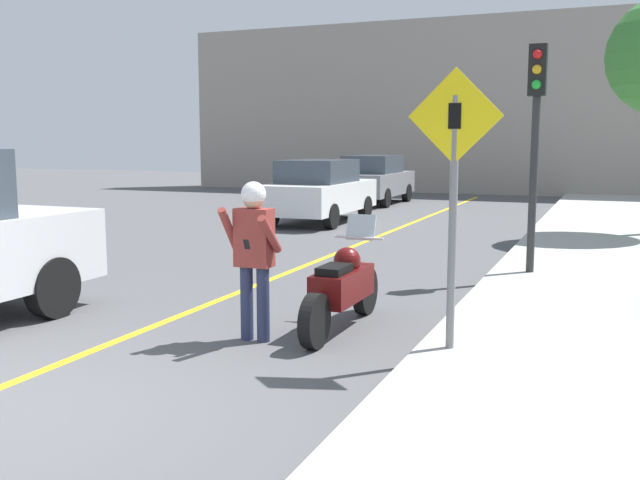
{
  "coord_description": "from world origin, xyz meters",
  "views": [
    {
      "loc": [
        4.34,
        -4.03,
        2.17
      ],
      "look_at": [
        1.15,
        3.7,
        1.01
      ],
      "focal_mm": 40.0,
      "sensor_mm": 36.0,
      "label": 1
    }
  ],
  "objects_px": {
    "crossing_sign": "(454,182)",
    "traffic_light": "(536,115)",
    "parked_car_white": "(320,191)",
    "parked_car_grey": "(373,179)",
    "person_biker": "(254,244)",
    "motorcycle": "(343,288)"
  },
  "relations": [
    {
      "from": "traffic_light",
      "to": "person_biker",
      "type": "bearing_deg",
      "value": -117.5
    },
    {
      "from": "person_biker",
      "to": "parked_car_grey",
      "type": "xyz_separation_m",
      "value": [
        -4.2,
        16.9,
        -0.22
      ]
    },
    {
      "from": "parked_car_white",
      "to": "parked_car_grey",
      "type": "height_order",
      "value": "same"
    },
    {
      "from": "person_biker",
      "to": "traffic_light",
      "type": "bearing_deg",
      "value": 62.5
    },
    {
      "from": "motorcycle",
      "to": "traffic_light",
      "type": "distance_m",
      "value": 4.65
    },
    {
      "from": "parked_car_white",
      "to": "parked_car_grey",
      "type": "relative_size",
      "value": 1.0
    },
    {
      "from": "person_biker",
      "to": "traffic_light",
      "type": "height_order",
      "value": "traffic_light"
    },
    {
      "from": "motorcycle",
      "to": "traffic_light",
      "type": "bearing_deg",
      "value": 66.21
    },
    {
      "from": "traffic_light",
      "to": "parked_car_grey",
      "type": "bearing_deg",
      "value": 118.25
    },
    {
      "from": "person_biker",
      "to": "parked_car_white",
      "type": "distance_m",
      "value": 11.47
    },
    {
      "from": "motorcycle",
      "to": "person_biker",
      "type": "relative_size",
      "value": 1.28
    },
    {
      "from": "person_biker",
      "to": "parked_car_white",
      "type": "height_order",
      "value": "person_biker"
    },
    {
      "from": "crossing_sign",
      "to": "traffic_light",
      "type": "bearing_deg",
      "value": 86.6
    },
    {
      "from": "traffic_light",
      "to": "parked_car_white",
      "type": "height_order",
      "value": "traffic_light"
    },
    {
      "from": "traffic_light",
      "to": "parked_car_white",
      "type": "bearing_deg",
      "value": 134.51
    },
    {
      "from": "motorcycle",
      "to": "crossing_sign",
      "type": "height_order",
      "value": "crossing_sign"
    },
    {
      "from": "motorcycle",
      "to": "parked_car_grey",
      "type": "height_order",
      "value": "parked_car_grey"
    },
    {
      "from": "traffic_light",
      "to": "parked_car_grey",
      "type": "xyz_separation_m",
      "value": [
        -6.6,
        12.29,
        -1.71
      ]
    },
    {
      "from": "parked_car_white",
      "to": "parked_car_grey",
      "type": "bearing_deg",
      "value": 94.51
    },
    {
      "from": "parked_car_white",
      "to": "parked_car_grey",
      "type": "xyz_separation_m",
      "value": [
        -0.48,
        6.05,
        0.0
      ]
    },
    {
      "from": "person_biker",
      "to": "traffic_light",
      "type": "xyz_separation_m",
      "value": [
        2.4,
        4.61,
        1.49
      ]
    },
    {
      "from": "crossing_sign",
      "to": "traffic_light",
      "type": "xyz_separation_m",
      "value": [
        0.27,
        4.56,
        0.79
      ]
    }
  ]
}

